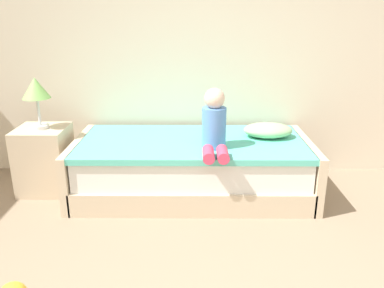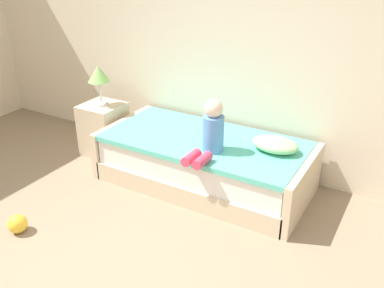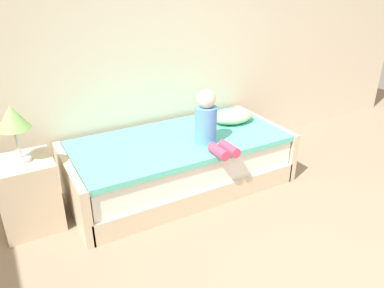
% 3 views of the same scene
% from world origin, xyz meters
% --- Properties ---
extents(wall_rear, '(7.20, 0.10, 2.90)m').
position_xyz_m(wall_rear, '(0.00, 2.60, 1.45)').
color(wall_rear, beige).
rests_on(wall_rear, ground).
extents(bed, '(2.11, 1.00, 0.50)m').
position_xyz_m(bed, '(-0.12, 2.00, 0.25)').
color(bed, beige).
rests_on(bed, ground).
extents(nightstand, '(0.44, 0.44, 0.60)m').
position_xyz_m(nightstand, '(-1.47, 2.04, 0.30)').
color(nightstand, beige).
rests_on(nightstand, ground).
extents(table_lamp, '(0.24, 0.24, 0.45)m').
position_xyz_m(table_lamp, '(-1.47, 2.04, 0.94)').
color(table_lamp, silver).
rests_on(table_lamp, nightstand).
extents(child_figure, '(0.20, 0.51, 0.50)m').
position_xyz_m(child_figure, '(0.07, 1.77, 0.70)').
color(child_figure, '#598CD1').
rests_on(child_figure, bed).
extents(pillow, '(0.44, 0.30, 0.13)m').
position_xyz_m(pillow, '(0.57, 2.10, 0.56)').
color(pillow, '#99CC8C').
rests_on(pillow, bed).
extents(toy_ball, '(0.16, 0.16, 0.16)m').
position_xyz_m(toy_ball, '(-1.10, 0.48, 0.08)').
color(toy_ball, yellow).
rests_on(toy_ball, ground).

